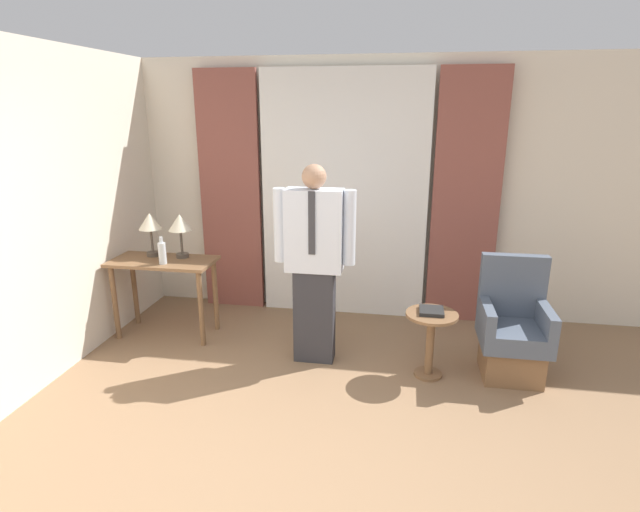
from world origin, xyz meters
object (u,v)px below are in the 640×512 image
(table_lamp_left, at_px, (150,224))
(armchair, at_px, (512,334))
(side_table, at_px, (431,334))
(bottle_near_edge, at_px, (162,253))
(book, at_px, (431,311))
(desk, at_px, (164,274))
(person, at_px, (314,259))
(table_lamp_right, at_px, (180,225))

(table_lamp_left, xyz_separation_m, armchair, (3.38, -0.35, -0.74))
(table_lamp_left, bearing_deg, side_table, -10.77)
(bottle_near_edge, relative_size, side_table, 0.46)
(book, bearing_deg, armchair, 11.78)
(desk, bearing_deg, person, -9.88)
(desk, relative_size, side_table, 1.76)
(person, bearing_deg, table_lamp_left, 167.32)
(table_lamp_right, xyz_separation_m, book, (2.39, -0.50, -0.52))
(desk, distance_m, table_lamp_left, 0.51)
(side_table, xyz_separation_m, book, (-0.00, 0.02, 0.20))
(bottle_near_edge, bearing_deg, table_lamp_left, 133.92)
(table_lamp_left, bearing_deg, armchair, -5.98)
(table_lamp_left, bearing_deg, book, -10.44)
(table_lamp_right, relative_size, side_table, 0.76)
(armchair, relative_size, book, 4.82)
(table_lamp_left, height_order, person, person)
(person, xyz_separation_m, armchair, (1.69, 0.03, -0.58))
(person, distance_m, book, 1.07)
(book, bearing_deg, desk, 171.42)
(bottle_near_edge, relative_size, book, 1.26)
(person, relative_size, side_table, 3.07)
(bottle_near_edge, height_order, person, person)
(desk, bearing_deg, side_table, -8.94)
(table_lamp_left, bearing_deg, bottle_near_edge, -46.08)
(bottle_near_edge, bearing_deg, person, -5.99)
(person, bearing_deg, armchair, 0.94)
(table_lamp_left, height_order, table_lamp_right, same)
(side_table, bearing_deg, bottle_near_edge, 173.40)
(desk, relative_size, armchair, 1.00)
(bottle_near_edge, height_order, armchair, bottle_near_edge)
(armchair, bearing_deg, desk, 175.73)
(person, relative_size, armchair, 1.75)
(table_lamp_right, relative_size, person, 0.25)
(desk, height_order, armchair, armchair)
(bottle_near_edge, bearing_deg, armchair, -2.31)
(armchair, height_order, book, armchair)
(table_lamp_left, height_order, armchair, table_lamp_left)
(table_lamp_left, relative_size, side_table, 0.76)
(armchair, bearing_deg, book, -168.22)
(table_lamp_left, distance_m, table_lamp_right, 0.31)
(table_lamp_left, distance_m, side_table, 2.84)
(person, bearing_deg, table_lamp_right, 164.61)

